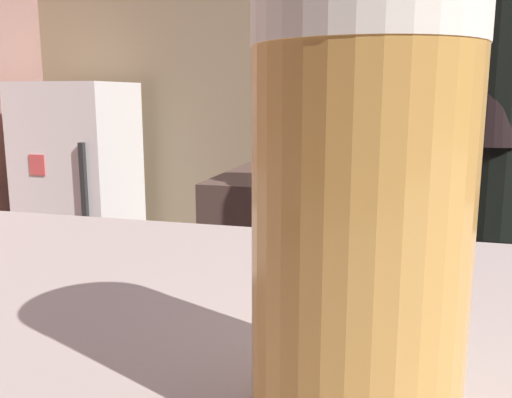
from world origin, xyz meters
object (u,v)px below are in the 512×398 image
at_px(mini_fridge, 80,184).
at_px(bottle_olive_oil, 450,85).
at_px(bottle_vinegar, 452,86).
at_px(mixing_bowl, 353,164).
at_px(pint_glass_near, 360,220).
at_px(bartender, 492,178).

height_order(mini_fridge, bottle_olive_oil, bottle_olive_oil).
relative_size(bottle_olive_oil, bottle_vinegar, 1.02).
xyz_separation_m(mini_fridge, mixing_bowl, (1.79, -1.02, 0.31)).
xyz_separation_m(mixing_bowl, pint_glass_near, (0.17, -1.78, 0.20)).
bearing_deg(pint_glass_near, mini_fridge, 124.88).
relative_size(bartender, pint_glass_near, 11.45).
distance_m(bottle_olive_oil, bottle_vinegar, 0.08).
relative_size(mixing_bowl, pint_glass_near, 1.41).
bearing_deg(bottle_vinegar, mini_fridge, -173.99).
height_order(mixing_bowl, bottle_vinegar, bottle_vinegar).
bearing_deg(bartender, mixing_bowl, 51.90).
xyz_separation_m(mixing_bowl, bottle_vinegar, (0.41, 1.25, 0.29)).
bearing_deg(mixing_bowl, bartender, -55.48).
bearing_deg(pint_glass_near, bottle_olive_oil, 85.69).
height_order(bartender, mixing_bowl, bartender).
xyz_separation_m(mini_fridge, bottle_olive_oil, (2.17, 0.15, 0.60)).
xyz_separation_m(mini_fridge, bottle_vinegar, (2.19, 0.23, 0.60)).
height_order(bartender, bottle_olive_oil, bartender).
distance_m(mini_fridge, bottle_olive_oil, 2.26).
height_order(mini_fridge, mixing_bowl, mini_fridge).
height_order(pint_glass_near, bottle_vinegar, bottle_vinegar).
relative_size(mini_fridge, mixing_bowl, 6.01).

